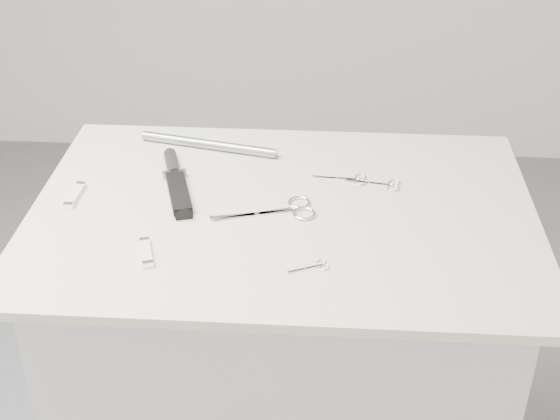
# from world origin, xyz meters

# --- Properties ---
(plinth) EXTENTS (0.90, 0.60, 0.90)m
(plinth) POSITION_xyz_m (0.00, 0.00, 0.45)
(plinth) COLOR silver
(plinth) RESTS_ON ground
(display_board) EXTENTS (1.00, 0.70, 0.02)m
(display_board) POSITION_xyz_m (0.00, 0.00, 0.91)
(display_board) COLOR beige
(display_board) RESTS_ON plinth
(large_shears) EXTENTS (0.21, 0.11, 0.01)m
(large_shears) POSITION_xyz_m (0.01, -0.01, 0.92)
(large_shears) COLOR white
(large_shears) RESTS_ON display_board
(embroidery_scissors_a) EXTENTS (0.12, 0.05, 0.00)m
(embroidery_scissors_a) POSITION_xyz_m (0.20, 0.11, 0.92)
(embroidery_scissors_a) COLOR white
(embroidery_scissors_a) RESTS_ON display_board
(embroidery_scissors_b) EXTENTS (0.11, 0.05, 0.00)m
(embroidery_scissors_b) POSITION_xyz_m (0.13, 0.13, 0.92)
(embroidery_scissors_b) COLOR white
(embroidery_scissors_b) RESTS_ON display_board
(tiny_scissors) EXTENTS (0.08, 0.05, 0.00)m
(tiny_scissors) POSITION_xyz_m (0.07, -0.19, 0.92)
(tiny_scissors) COLOR white
(tiny_scissors) RESTS_ON display_board
(sheathed_knife) EXTENTS (0.11, 0.25, 0.03)m
(sheathed_knife) POSITION_xyz_m (-0.23, 0.09, 0.93)
(sheathed_knife) COLOR black
(sheathed_knife) RESTS_ON display_board
(pocket_knife_a) EXTENTS (0.04, 0.09, 0.01)m
(pocket_knife_a) POSITION_xyz_m (-0.24, -0.17, 0.93)
(pocket_knife_a) COLOR silver
(pocket_knife_a) RESTS_ON display_board
(pocket_knife_b) EXTENTS (0.02, 0.09, 0.01)m
(pocket_knife_b) POSITION_xyz_m (-0.42, 0.02, 0.93)
(pocket_knife_b) COLOR silver
(pocket_knife_b) RESTS_ON display_board
(metal_rail) EXTENTS (0.32, 0.09, 0.02)m
(metal_rail) POSITION_xyz_m (-0.18, 0.24, 0.93)
(metal_rail) COLOR gray
(metal_rail) RESTS_ON display_board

